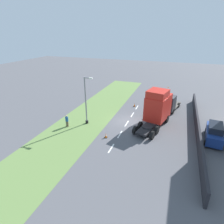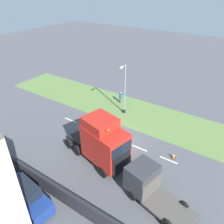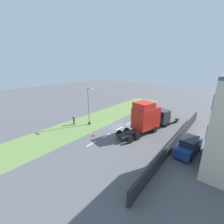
{
  "view_description": "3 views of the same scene",
  "coord_description": "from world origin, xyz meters",
  "px_view_note": "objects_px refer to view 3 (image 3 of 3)",
  "views": [
    {
      "loc": [
        5.92,
        -23.3,
        11.83
      ],
      "look_at": [
        -1.71,
        -2.05,
        2.05
      ],
      "focal_mm": 30.0,
      "sensor_mm": 36.0,
      "label": 1
    },
    {
      "loc": [
        16.09,
        9.79,
        14.87
      ],
      "look_at": [
        -1.22,
        -1.68,
        2.36
      ],
      "focal_mm": 35.0,
      "sensor_mm": 36.0,
      "label": 2
    },
    {
      "loc": [
        13.37,
        -19.3,
        10.27
      ],
      "look_at": [
        -1.86,
        -0.3,
        2.44
      ],
      "focal_mm": 24.0,
      "sensor_mm": 36.0,
      "label": 3
    }
  ],
  "objects_px": {
    "parked_car": "(189,146)",
    "pedestrian": "(74,120)",
    "lorry_cab": "(145,117)",
    "traffic_cone_trailing": "(94,134)",
    "lamp_post": "(89,109)",
    "flatbed_truck": "(163,117)",
    "traffic_cone_lead": "(137,116)"
  },
  "relations": [
    {
      "from": "lorry_cab",
      "to": "flatbed_truck",
      "type": "relative_size",
      "value": 1.3
    },
    {
      "from": "lorry_cab",
      "to": "traffic_cone_trailing",
      "type": "height_order",
      "value": "lorry_cab"
    },
    {
      "from": "traffic_cone_lead",
      "to": "lorry_cab",
      "type": "bearing_deg",
      "value": -50.86
    },
    {
      "from": "flatbed_truck",
      "to": "traffic_cone_trailing",
      "type": "bearing_deg",
      "value": 73.18
    },
    {
      "from": "lorry_cab",
      "to": "parked_car",
      "type": "xyz_separation_m",
      "value": [
        6.92,
        -2.18,
        -1.43
      ]
    },
    {
      "from": "traffic_cone_lead",
      "to": "parked_car",
      "type": "bearing_deg",
      "value": -33.61
    },
    {
      "from": "pedestrian",
      "to": "lorry_cab",
      "type": "bearing_deg",
      "value": 24.01
    },
    {
      "from": "flatbed_truck",
      "to": "parked_car",
      "type": "bearing_deg",
      "value": 143.19
    },
    {
      "from": "parked_car",
      "to": "traffic_cone_trailing",
      "type": "xyz_separation_m",
      "value": [
        -12.08,
        -3.68,
        -0.74
      ]
    },
    {
      "from": "lorry_cab",
      "to": "traffic_cone_trailing",
      "type": "relative_size",
      "value": 13.16
    },
    {
      "from": "flatbed_truck",
      "to": "parked_car",
      "type": "xyz_separation_m",
      "value": [
        5.83,
        -7.02,
        -0.44
      ]
    },
    {
      "from": "flatbed_truck",
      "to": "lamp_post",
      "type": "relative_size",
      "value": 0.9
    },
    {
      "from": "lorry_cab",
      "to": "pedestrian",
      "type": "distance_m",
      "value": 12.25
    },
    {
      "from": "flatbed_truck",
      "to": "traffic_cone_lead",
      "type": "bearing_deg",
      "value": 8.84
    },
    {
      "from": "parked_car",
      "to": "pedestrian",
      "type": "xyz_separation_m",
      "value": [
        -18.01,
        -2.76,
        -0.22
      ]
    },
    {
      "from": "traffic_cone_trailing",
      "to": "pedestrian",
      "type": "bearing_deg",
      "value": 171.25
    },
    {
      "from": "flatbed_truck",
      "to": "lamp_post",
      "type": "distance_m",
      "value": 12.96
    },
    {
      "from": "parked_car",
      "to": "pedestrian",
      "type": "height_order",
      "value": "parked_car"
    },
    {
      "from": "flatbed_truck",
      "to": "traffic_cone_lead",
      "type": "xyz_separation_m",
      "value": [
        -5.39,
        0.44,
        -1.18
      ]
    },
    {
      "from": "flatbed_truck",
      "to": "traffic_cone_lead",
      "type": "height_order",
      "value": "flatbed_truck"
    },
    {
      "from": "lamp_post",
      "to": "traffic_cone_trailing",
      "type": "relative_size",
      "value": 11.25
    },
    {
      "from": "flatbed_truck",
      "to": "pedestrian",
      "type": "distance_m",
      "value": 15.64
    },
    {
      "from": "lorry_cab",
      "to": "pedestrian",
      "type": "relative_size",
      "value": 4.62
    },
    {
      "from": "lorry_cab",
      "to": "pedestrian",
      "type": "height_order",
      "value": "lorry_cab"
    },
    {
      "from": "flatbed_truck",
      "to": "pedestrian",
      "type": "bearing_deg",
      "value": 52.26
    },
    {
      "from": "lorry_cab",
      "to": "traffic_cone_trailing",
      "type": "distance_m",
      "value": 8.1
    },
    {
      "from": "parked_car",
      "to": "pedestrian",
      "type": "bearing_deg",
      "value": -165.29
    },
    {
      "from": "pedestrian",
      "to": "traffic_cone_trailing",
      "type": "xyz_separation_m",
      "value": [
        5.93,
        -0.91,
        -0.52
      ]
    },
    {
      "from": "lamp_post",
      "to": "lorry_cab",
      "type": "bearing_deg",
      "value": 19.38
    },
    {
      "from": "parked_car",
      "to": "traffic_cone_trailing",
      "type": "height_order",
      "value": "parked_car"
    },
    {
      "from": "lamp_post",
      "to": "pedestrian",
      "type": "bearing_deg",
      "value": -139.72
    },
    {
      "from": "flatbed_truck",
      "to": "traffic_cone_trailing",
      "type": "distance_m",
      "value": 12.45
    }
  ]
}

